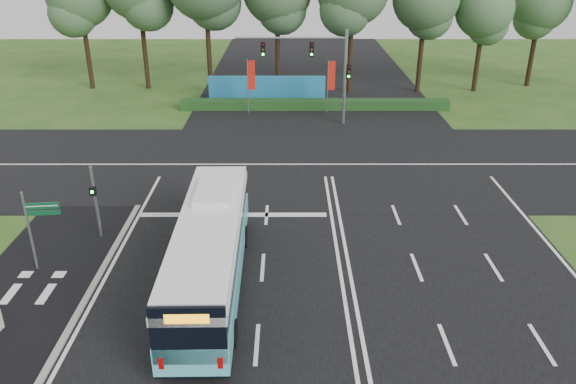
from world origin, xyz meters
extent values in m
plane|color=#254F1A|center=(0.00, 0.00, 0.00)|extent=(120.00, 120.00, 0.00)
cube|color=black|center=(0.00, 0.00, 0.02)|extent=(20.00, 120.00, 0.04)
cube|color=black|center=(0.00, 12.00, 0.03)|extent=(120.00, 14.00, 0.05)
cube|color=black|center=(-12.50, -3.00, 0.03)|extent=(5.00, 18.00, 0.06)
cube|color=gray|center=(-10.10, -3.00, 0.06)|extent=(0.25, 18.00, 0.12)
cube|color=#57BFCB|center=(-5.29, -1.36, 1.02)|extent=(2.55, 11.47, 1.05)
cube|color=black|center=(-5.29, -1.36, 0.54)|extent=(2.52, 11.41, 0.29)
cube|color=black|center=(-5.29, -1.36, 1.97)|extent=(2.45, 11.29, 0.91)
cube|color=white|center=(-5.29, -1.36, 2.54)|extent=(2.55, 11.47, 0.33)
cube|color=white|center=(-5.29, -1.36, 2.88)|extent=(2.50, 11.01, 0.33)
cube|color=white|center=(-5.32, 1.02, 3.16)|extent=(1.57, 2.88, 0.24)
cube|color=black|center=(-5.20, -7.01, 2.02)|extent=(2.31, 0.15, 2.10)
cube|color=orange|center=(-5.20, -7.05, 2.69)|extent=(1.33, 0.08, 0.33)
cylinder|color=black|center=(-6.45, 1.87, 0.50)|extent=(0.28, 0.99, 0.99)
cylinder|color=black|center=(-4.22, 1.90, 0.50)|extent=(0.28, 0.99, 0.99)
cylinder|color=black|center=(-6.34, -4.99, 0.50)|extent=(0.28, 0.99, 0.99)
cylinder|color=black|center=(-4.12, -4.96, 0.50)|extent=(0.28, 0.99, 0.99)
cylinder|color=gray|center=(-11.05, 2.75, 1.80)|extent=(0.14, 0.14, 3.60)
cube|color=black|center=(-11.05, 2.57, 2.47)|extent=(0.30, 0.20, 0.41)
sphere|color=#19F233|center=(-11.05, 2.47, 2.47)|extent=(0.14, 0.14, 0.14)
cylinder|color=gray|center=(-12.89, -0.13, 1.82)|extent=(0.11, 0.11, 3.64)
cube|color=#0B4325|center=(-12.21, -0.06, 3.00)|extent=(1.36, 0.20, 0.27)
cube|color=#0B4325|center=(-12.21, -0.06, 2.68)|extent=(1.36, 0.20, 0.20)
cube|color=white|center=(-12.21, -0.09, 3.00)|extent=(1.27, 0.14, 0.04)
cylinder|color=gray|center=(-5.38, 23.30, 2.16)|extent=(0.07, 0.07, 4.33)
cube|color=#B21A0F|center=(-5.07, 23.39, 3.08)|extent=(0.57, 0.19, 2.31)
cylinder|color=gray|center=(0.94, 23.34, 2.14)|extent=(0.07, 0.07, 4.27)
cube|color=#B21A0F|center=(1.25, 23.42, 3.04)|extent=(0.56, 0.17, 2.28)
cylinder|color=gray|center=(2.00, 20.50, 3.50)|extent=(0.24, 0.24, 7.00)
cylinder|color=gray|center=(-2.00, 20.50, 6.40)|extent=(8.00, 0.16, 0.16)
cube|color=black|center=(-0.50, 20.50, 5.60)|extent=(0.32, 0.28, 1.05)
cube|color=black|center=(-4.00, 20.50, 5.60)|extent=(0.32, 0.28, 1.05)
cube|color=black|center=(2.25, 20.50, 4.00)|extent=(0.32, 0.28, 1.05)
cube|color=#163714|center=(0.00, 24.50, 0.40)|extent=(22.00, 1.20, 0.80)
cube|color=teal|center=(-4.00, 27.00, 1.10)|extent=(10.00, 0.30, 2.20)
cylinder|color=black|center=(-20.62, 31.71, 4.00)|extent=(0.44, 0.44, 8.01)
cylinder|color=black|center=(-15.35, 31.72, 4.44)|extent=(0.44, 0.44, 8.89)
cylinder|color=black|center=(-9.25, 30.18, 4.56)|extent=(0.44, 0.44, 9.11)
cylinder|color=black|center=(-3.13, 31.36, 4.18)|extent=(0.44, 0.44, 8.36)
cylinder|color=black|center=(3.36, 30.11, 4.27)|extent=(0.44, 0.44, 8.54)
cylinder|color=black|center=(9.68, 30.23, 3.93)|extent=(0.44, 0.44, 7.86)
cylinder|color=black|center=(15.01, 30.69, 3.43)|extent=(0.44, 0.44, 6.86)
sphere|color=#385D36|center=(15.01, 30.69, 7.22)|extent=(5.06, 5.06, 5.06)
cylinder|color=black|center=(20.73, 32.71, 3.64)|extent=(0.44, 0.44, 7.28)
sphere|color=#385D36|center=(20.73, 32.71, 7.66)|extent=(5.36, 5.36, 5.36)
camera|label=1|loc=(-2.23, -20.54, 12.89)|focal=35.00mm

